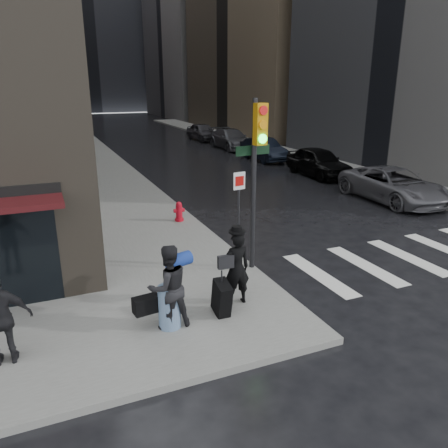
{
  "coord_description": "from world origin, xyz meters",
  "views": [
    {
      "loc": [
        -3.18,
        -8.03,
        5.0
      ],
      "look_at": [
        1.3,
        2.46,
        1.3
      ],
      "focal_mm": 35.0,
      "sensor_mm": 36.0,
      "label": 1
    }
  ],
  "objects_px": {
    "fire_hydrant": "(179,212)",
    "traffic_light": "(255,163)",
    "parked_car_3": "(231,139)",
    "man_greycoat": "(1,318)",
    "man_jeans": "(168,287)",
    "parked_car_4": "(203,132)",
    "parked_car_2": "(264,149)",
    "parked_car_1": "(318,162)",
    "parked_car_0": "(393,185)",
    "man_overcoat": "(233,273)"
  },
  "relations": [
    {
      "from": "parked_car_4",
      "to": "parked_car_2",
      "type": "bearing_deg",
      "value": -93.04
    },
    {
      "from": "man_jeans",
      "to": "parked_car_1",
      "type": "distance_m",
      "value": 17.39
    },
    {
      "from": "traffic_light",
      "to": "parked_car_1",
      "type": "xyz_separation_m",
      "value": [
        9.3,
        10.34,
        -2.25
      ]
    },
    {
      "from": "man_greycoat",
      "to": "traffic_light",
      "type": "relative_size",
      "value": 0.4
    },
    {
      "from": "man_jeans",
      "to": "parked_car_2",
      "type": "height_order",
      "value": "man_jeans"
    },
    {
      "from": "man_greycoat",
      "to": "parked_car_4",
      "type": "height_order",
      "value": "man_greycoat"
    },
    {
      "from": "traffic_light",
      "to": "parked_car_3",
      "type": "bearing_deg",
      "value": 60.72
    },
    {
      "from": "traffic_light",
      "to": "parked_car_4",
      "type": "height_order",
      "value": "traffic_light"
    },
    {
      "from": "man_overcoat",
      "to": "parked_car_2",
      "type": "height_order",
      "value": "man_overcoat"
    },
    {
      "from": "man_overcoat",
      "to": "traffic_light",
      "type": "height_order",
      "value": "traffic_light"
    },
    {
      "from": "man_greycoat",
      "to": "parked_car_4",
      "type": "relative_size",
      "value": 0.4
    },
    {
      "from": "parked_car_2",
      "to": "parked_car_4",
      "type": "xyz_separation_m",
      "value": [
        -0.01,
        11.71,
        0.03
      ]
    },
    {
      "from": "fire_hydrant",
      "to": "parked_car_3",
      "type": "xyz_separation_m",
      "value": [
        9.72,
        17.11,
        0.29
      ]
    },
    {
      "from": "parked_car_4",
      "to": "man_jeans",
      "type": "bearing_deg",
      "value": -114.82
    },
    {
      "from": "fire_hydrant",
      "to": "parked_car_1",
      "type": "bearing_deg",
      "value": 28.79
    },
    {
      "from": "man_overcoat",
      "to": "parked_car_0",
      "type": "bearing_deg",
      "value": -147.99
    },
    {
      "from": "man_overcoat",
      "to": "parked_car_1",
      "type": "distance_m",
      "value": 16.06
    },
    {
      "from": "man_jeans",
      "to": "man_greycoat",
      "type": "relative_size",
      "value": 1.01
    },
    {
      "from": "man_jeans",
      "to": "parked_car_3",
      "type": "bearing_deg",
      "value": -124.69
    },
    {
      "from": "man_jeans",
      "to": "parked_car_4",
      "type": "distance_m",
      "value": 32.19
    },
    {
      "from": "traffic_light",
      "to": "parked_car_4",
      "type": "distance_m",
      "value": 29.39
    },
    {
      "from": "parked_car_3",
      "to": "parked_car_4",
      "type": "relative_size",
      "value": 1.18
    },
    {
      "from": "parked_car_3",
      "to": "traffic_light",
      "type": "bearing_deg",
      "value": -112.64
    },
    {
      "from": "fire_hydrant",
      "to": "traffic_light",
      "type": "bearing_deg",
      "value": -83.77
    },
    {
      "from": "man_jeans",
      "to": "fire_hydrant",
      "type": "bearing_deg",
      "value": -117.09
    },
    {
      "from": "fire_hydrant",
      "to": "man_jeans",
      "type": "bearing_deg",
      "value": -109.17
    },
    {
      "from": "traffic_light",
      "to": "man_greycoat",
      "type": "bearing_deg",
      "value": -168.06
    },
    {
      "from": "parked_car_2",
      "to": "man_jeans",
      "type": "bearing_deg",
      "value": -123.27
    },
    {
      "from": "parked_car_0",
      "to": "traffic_light",
      "type": "bearing_deg",
      "value": -152.47
    },
    {
      "from": "man_greycoat",
      "to": "parked_car_4",
      "type": "distance_m",
      "value": 33.46
    },
    {
      "from": "parked_car_2",
      "to": "parked_car_1",
      "type": "bearing_deg",
      "value": -86.92
    },
    {
      "from": "man_greycoat",
      "to": "man_overcoat",
      "type": "bearing_deg",
      "value": -172.72
    },
    {
      "from": "man_jeans",
      "to": "parked_car_3",
      "type": "relative_size",
      "value": 0.34
    },
    {
      "from": "man_greycoat",
      "to": "fire_hydrant",
      "type": "height_order",
      "value": "man_greycoat"
    },
    {
      "from": "fire_hydrant",
      "to": "man_overcoat",
      "type": "bearing_deg",
      "value": -96.95
    },
    {
      "from": "man_greycoat",
      "to": "parked_car_0",
      "type": "xyz_separation_m",
      "value": [
        15.16,
        6.51,
        -0.31
      ]
    },
    {
      "from": "parked_car_2",
      "to": "parked_car_3",
      "type": "distance_m",
      "value": 5.86
    },
    {
      "from": "man_greycoat",
      "to": "parked_car_2",
      "type": "xyz_separation_m",
      "value": [
        14.99,
        18.21,
        -0.32
      ]
    },
    {
      "from": "parked_car_4",
      "to": "fire_hydrant",
      "type": "bearing_deg",
      "value": -115.58
    },
    {
      "from": "traffic_light",
      "to": "parked_car_1",
      "type": "bearing_deg",
      "value": 41.37
    },
    {
      "from": "traffic_light",
      "to": "parked_car_3",
      "type": "xyz_separation_m",
      "value": [
        9.18,
        22.04,
        -2.29
      ]
    },
    {
      "from": "parked_car_1",
      "to": "parked_car_4",
      "type": "distance_m",
      "value": 17.56
    },
    {
      "from": "fire_hydrant",
      "to": "parked_car_2",
      "type": "height_order",
      "value": "parked_car_2"
    },
    {
      "from": "man_overcoat",
      "to": "parked_car_4",
      "type": "distance_m",
      "value": 31.33
    },
    {
      "from": "parked_car_1",
      "to": "traffic_light",
      "type": "bearing_deg",
      "value": -130.28
    },
    {
      "from": "parked_car_4",
      "to": "man_overcoat",
      "type": "bearing_deg",
      "value": -112.31
    },
    {
      "from": "man_jeans",
      "to": "parked_car_4",
      "type": "relative_size",
      "value": 0.41
    },
    {
      "from": "fire_hydrant",
      "to": "parked_car_4",
      "type": "height_order",
      "value": "parked_car_4"
    },
    {
      "from": "traffic_light",
      "to": "fire_hydrant",
      "type": "bearing_deg",
      "value": 89.57
    },
    {
      "from": "man_jeans",
      "to": "fire_hydrant",
      "type": "xyz_separation_m",
      "value": [
        2.41,
        6.93,
        -0.58
      ]
    }
  ]
}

